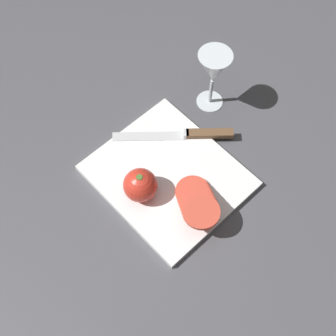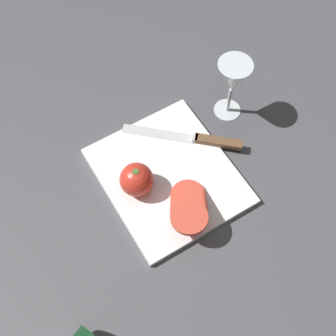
{
  "view_description": "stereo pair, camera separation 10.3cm",
  "coord_description": "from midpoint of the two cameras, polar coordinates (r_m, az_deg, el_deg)",
  "views": [
    {
      "loc": [
        -0.35,
        0.37,
        0.95
      ],
      "look_at": [
        0.01,
        0.04,
        0.04
      ],
      "focal_mm": 50.0,
      "sensor_mm": 36.0,
      "label": 1
    },
    {
      "loc": [
        -0.41,
        0.29,
        0.95
      ],
      "look_at": [
        0.01,
        0.04,
        0.04
      ],
      "focal_mm": 50.0,
      "sensor_mm": 36.0,
      "label": 2
    }
  ],
  "objects": [
    {
      "name": "ground_plane",
      "position": [
        1.08,
        4.59,
        -0.8
      ],
      "size": [
        3.0,
        3.0,
        0.0
      ],
      "primitive_type": "plane",
      "color": "#4C4C51"
    },
    {
      "name": "tomato_slice_stack_near",
      "position": [
        0.99,
        5.5,
        -4.95
      ],
      "size": [
        0.14,
        0.11,
        0.06
      ],
      "color": "#DB4C38",
      "rests_on": "cutting_board"
    },
    {
      "name": "cutting_board",
      "position": [
        1.06,
        2.76,
        -1.22
      ],
      "size": [
        0.32,
        0.28,
        0.01
      ],
      "color": "white",
      "rests_on": "ground_plane"
    },
    {
      "name": "knife",
      "position": [
        1.1,
        7.27,
        3.18
      ],
      "size": [
        0.21,
        0.23,
        0.01
      ],
      "rotation": [
        0.0,
        0.0,
        0.84
      ],
      "color": "silver",
      "rests_on": "cutting_board"
    },
    {
      "name": "wine_glass",
      "position": [
        1.09,
        10.65,
        10.37
      ],
      "size": [
        0.08,
        0.08,
        0.17
      ],
      "color": "silver",
      "rests_on": "ground_plane"
    },
    {
      "name": "whole_tomato",
      "position": [
        1.01,
        -0.95,
        -1.7
      ],
      "size": [
        0.07,
        0.07,
        0.08
      ],
      "color": "red",
      "rests_on": "cutting_board"
    }
  ]
}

